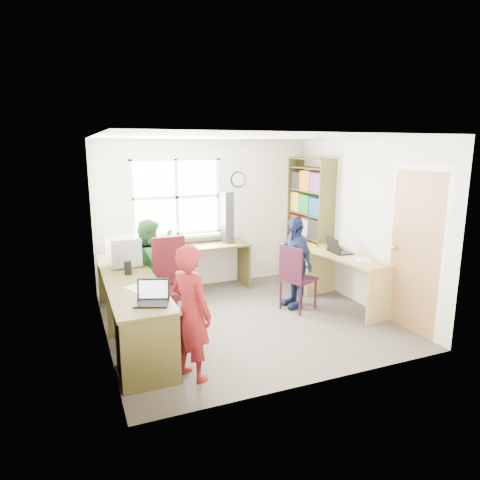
{
  "coord_description": "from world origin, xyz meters",
  "views": [
    {
      "loc": [
        -2.13,
        -4.95,
        2.27
      ],
      "look_at": [
        0.0,
        0.25,
        1.05
      ],
      "focal_mm": 32.0,
      "sensor_mm": 36.0,
      "label": 1
    }
  ],
  "objects_px": {
    "laptop_right": "(337,249)",
    "crt_monitor": "(124,252)",
    "bookshelf": "(309,224)",
    "cd_tower": "(227,218)",
    "swivel_chair": "(173,289)",
    "person_green": "(151,268)",
    "person_navy": "(295,262)",
    "wooden_chair": "(295,276)",
    "potted_plant": "(168,238)",
    "right_desk": "(350,270)",
    "person_red": "(191,313)",
    "laptop_left": "(152,297)",
    "l_desk": "(152,309)"
  },
  "relations": [
    {
      "from": "wooden_chair",
      "to": "potted_plant",
      "type": "distance_m",
      "value": 2.06
    },
    {
      "from": "person_red",
      "to": "person_green",
      "type": "height_order",
      "value": "person_red"
    },
    {
      "from": "l_desk",
      "to": "person_green",
      "type": "distance_m",
      "value": 1.0
    },
    {
      "from": "person_green",
      "to": "l_desk",
      "type": "bearing_deg",
      "value": 179.66
    },
    {
      "from": "person_green",
      "to": "right_desk",
      "type": "bearing_deg",
      "value": -95.8
    },
    {
      "from": "l_desk",
      "to": "wooden_chair",
      "type": "relative_size",
      "value": 3.13
    },
    {
      "from": "laptop_left",
      "to": "cd_tower",
      "type": "xyz_separation_m",
      "value": [
        1.66,
        2.31,
        0.36
      ]
    },
    {
      "from": "laptop_right",
      "to": "cd_tower",
      "type": "xyz_separation_m",
      "value": [
        -1.24,
        1.3,
        0.35
      ]
    },
    {
      "from": "crt_monitor",
      "to": "person_navy",
      "type": "xyz_separation_m",
      "value": [
        2.32,
        -0.4,
        -0.28
      ]
    },
    {
      "from": "laptop_right",
      "to": "person_red",
      "type": "bearing_deg",
      "value": 121.12
    },
    {
      "from": "cd_tower",
      "to": "person_green",
      "type": "xyz_separation_m",
      "value": [
        -1.39,
        -0.76,
        -0.49
      ]
    },
    {
      "from": "l_desk",
      "to": "person_navy",
      "type": "distance_m",
      "value": 2.21
    },
    {
      "from": "swivel_chair",
      "to": "cd_tower",
      "type": "distance_m",
      "value": 1.85
    },
    {
      "from": "swivel_chair",
      "to": "laptop_right",
      "type": "bearing_deg",
      "value": -6.5
    },
    {
      "from": "person_green",
      "to": "person_red",
      "type": "bearing_deg",
      "value": -168.41
    },
    {
      "from": "l_desk",
      "to": "bookshelf",
      "type": "bearing_deg",
      "value": 26.43
    },
    {
      "from": "right_desk",
      "to": "cd_tower",
      "type": "relative_size",
      "value": 1.66
    },
    {
      "from": "laptop_right",
      "to": "potted_plant",
      "type": "xyz_separation_m",
      "value": [
        -2.22,
        1.31,
        0.09
      ]
    },
    {
      "from": "wooden_chair",
      "to": "laptop_left",
      "type": "bearing_deg",
      "value": -178.65
    },
    {
      "from": "right_desk",
      "to": "bookshelf",
      "type": "height_order",
      "value": "bookshelf"
    },
    {
      "from": "wooden_chair",
      "to": "person_green",
      "type": "bearing_deg",
      "value": 140.17
    },
    {
      "from": "cd_tower",
      "to": "potted_plant",
      "type": "relative_size",
      "value": 2.83
    },
    {
      "from": "laptop_right",
      "to": "crt_monitor",
      "type": "bearing_deg",
      "value": 85.82
    },
    {
      "from": "potted_plant",
      "to": "person_green",
      "type": "bearing_deg",
      "value": -118.11
    },
    {
      "from": "crt_monitor",
      "to": "person_navy",
      "type": "height_order",
      "value": "person_navy"
    },
    {
      "from": "l_desk",
      "to": "bookshelf",
      "type": "relative_size",
      "value": 1.4
    },
    {
      "from": "l_desk",
      "to": "swivel_chair",
      "type": "xyz_separation_m",
      "value": [
        0.36,
        0.48,
        0.04
      ]
    },
    {
      "from": "bookshelf",
      "to": "person_navy",
      "type": "relative_size",
      "value": 1.59
    },
    {
      "from": "person_red",
      "to": "laptop_right",
      "type": "bearing_deg",
      "value": -91.87
    },
    {
      "from": "laptop_left",
      "to": "person_red",
      "type": "distance_m",
      "value": 0.43
    },
    {
      "from": "swivel_chair",
      "to": "potted_plant",
      "type": "distance_m",
      "value": 1.33
    },
    {
      "from": "person_green",
      "to": "person_navy",
      "type": "height_order",
      "value": "person_green"
    },
    {
      "from": "wooden_chair",
      "to": "potted_plant",
      "type": "height_order",
      "value": "potted_plant"
    },
    {
      "from": "swivel_chair",
      "to": "laptop_right",
      "type": "height_order",
      "value": "swivel_chair"
    },
    {
      "from": "wooden_chair",
      "to": "person_green",
      "type": "distance_m",
      "value": 2.0
    },
    {
      "from": "bookshelf",
      "to": "cd_tower",
      "type": "bearing_deg",
      "value": 169.93
    },
    {
      "from": "person_green",
      "to": "person_navy",
      "type": "bearing_deg",
      "value": -92.98
    },
    {
      "from": "right_desk",
      "to": "laptop_right",
      "type": "height_order",
      "value": "laptop_right"
    },
    {
      "from": "laptop_right",
      "to": "potted_plant",
      "type": "height_order",
      "value": "potted_plant"
    },
    {
      "from": "laptop_left",
      "to": "person_green",
      "type": "distance_m",
      "value": 1.58
    },
    {
      "from": "swivel_chair",
      "to": "crt_monitor",
      "type": "distance_m",
      "value": 0.81
    },
    {
      "from": "laptop_left",
      "to": "right_desk",
      "type": "bearing_deg",
      "value": 35.05
    },
    {
      "from": "swivel_chair",
      "to": "bookshelf",
      "type": "bearing_deg",
      "value": 15.77
    },
    {
      "from": "potted_plant",
      "to": "swivel_chair",
      "type": "bearing_deg",
      "value": -100.47
    },
    {
      "from": "laptop_right",
      "to": "person_navy",
      "type": "height_order",
      "value": "person_navy"
    },
    {
      "from": "right_desk",
      "to": "person_navy",
      "type": "xyz_separation_m",
      "value": [
        -0.73,
        0.31,
        0.11
      ]
    },
    {
      "from": "laptop_right",
      "to": "person_green",
      "type": "height_order",
      "value": "person_green"
    },
    {
      "from": "l_desk",
      "to": "wooden_chair",
      "type": "bearing_deg",
      "value": 9.76
    },
    {
      "from": "person_navy",
      "to": "l_desk",
      "type": "bearing_deg",
      "value": -79.33
    },
    {
      "from": "right_desk",
      "to": "person_red",
      "type": "bearing_deg",
      "value": -165.43
    }
  ]
}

